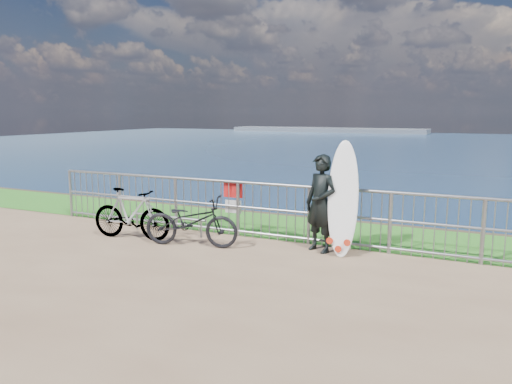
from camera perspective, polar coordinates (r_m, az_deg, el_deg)
The scene contains 8 objects.
grass_strip at distance 10.92m, azimuth 2.95°, elevation -3.96°, with size 120.00×120.00×0.00m, color #277620.
seascape at distance 161.97m, azimuth 8.11°, elevation 6.84°, with size 260.00×260.00×5.00m.
railing at distance 9.81m, azimuth 0.59°, elevation -2.05°, with size 10.06×0.10×1.13m.
surfer at distance 8.95m, azimuth 7.41°, elevation -1.31°, with size 0.64×0.42×1.75m, color black.
surfboard at distance 8.77m, azimuth 9.89°, elevation -1.22°, with size 0.61×0.56×2.02m.
bicycle_near at distance 9.36m, azimuth -7.43°, elevation -3.35°, with size 0.63×1.80×0.94m, color black.
bicycle_far at distance 10.09m, azimuth -14.09°, elevation -2.44°, with size 0.48×1.69×1.01m, color black.
bike_rack at distance 10.44m, azimuth -10.03°, elevation -3.03°, with size 1.79×0.05×0.37m.
Camera 1 is at (4.02, -7.14, 2.50)m, focal length 35.00 mm.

